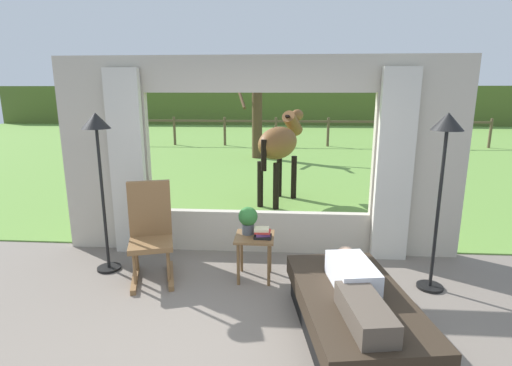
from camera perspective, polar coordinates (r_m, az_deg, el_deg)
ground_plane at (r=3.51m, az=-2.31°, el=-24.11°), size 12.00×12.00×0.00m
back_wall_with_window at (r=5.12m, az=0.37°, el=3.35°), size 5.20×0.12×2.55m
curtain_panel_left at (r=5.37m, az=-18.05°, el=2.63°), size 0.44×0.10×2.40m
curtain_panel_right at (r=5.16m, az=19.35°, el=2.12°), size 0.44×0.10×2.40m
outdoor_pasture_lawn at (r=16.07m, az=2.92°, el=5.63°), size 36.00×21.68×0.02m
distant_hill_ridge at (r=25.79m, az=3.44°, el=11.13°), size 36.00×2.00×2.40m
recliner_sofa at (r=3.73m, az=13.81°, el=-17.94°), size 1.15×1.82×0.42m
reclining_person at (r=3.54m, az=14.22°, el=-14.14°), size 0.43×1.44×0.22m
rocking_chair at (r=4.72m, az=-14.95°, el=-6.81°), size 0.64×0.78×1.12m
side_table at (r=4.55m, az=-0.20°, el=-8.74°), size 0.44×0.44×0.52m
potted_plant at (r=4.51m, az=-1.16°, el=-5.16°), size 0.22×0.22×0.32m
book_stack at (r=4.43m, az=0.94°, el=-7.25°), size 0.20×0.15×0.12m
floor_lamp_left at (r=4.84m, az=-21.85°, el=5.13°), size 0.32×0.32×1.89m
floor_lamp_right at (r=4.46m, az=25.60°, el=4.44°), size 0.32×0.32×1.91m
horse at (r=7.51m, az=3.48°, el=5.76°), size 1.06×1.78×1.73m
pasture_tree at (r=12.58m, az=0.06°, el=9.64°), size 1.08×1.34×2.88m
pasture_fence_line at (r=15.41m, az=2.90°, el=8.05°), size 16.10×0.10×1.10m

